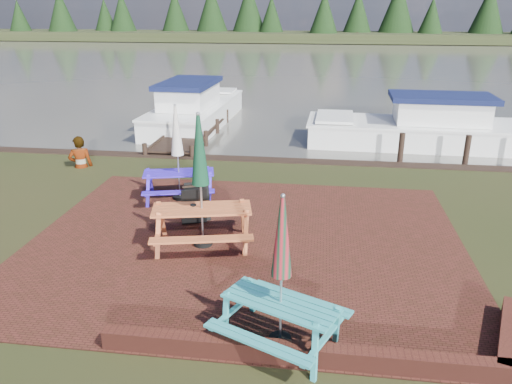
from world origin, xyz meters
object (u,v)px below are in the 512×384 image
Objects in this scene: chalkboard at (196,204)px; jetty at (199,124)px; picnic_table_blue at (178,168)px; person at (77,137)px; picnic_table_red at (201,202)px; boat_jetty at (195,110)px; picnic_table_teal at (281,295)px; boat_near at (417,129)px.

jetty is at bearing 81.33° from chalkboard.
jetty is at bearing 86.38° from picnic_table_blue.
picnic_table_red is at bearing 112.96° from person.
jetty is at bearing -65.06° from boat_jetty.
picnic_table_teal is 0.84× the size of picnic_table_red.
boat_jetty is at bearing 133.45° from picnic_table_teal.
boat_jetty is (-1.92, 9.14, -0.40)m from picnic_table_blue.
boat_near is at bearing -179.71° from person.
picnic_table_blue reaches higher than picnic_table_teal.
picnic_table_red reaches higher than picnic_table_blue.
picnic_table_red is at bearing -72.70° from boat_jetty.
picnic_table_red is at bearing -91.21° from chalkboard.
chalkboard is 9.69m from jetty.
chalkboard is (-2.27, 4.04, -0.34)m from picnic_table_teal.
picnic_table_teal is at bearing 164.03° from boat_near.
chalkboard is 0.12× the size of boat_jetty.
picnic_table_blue is (-1.19, 2.47, -0.12)m from picnic_table_red.
boat_jetty is at bearing 82.36° from chalkboard.
picnic_table_teal is 0.30× the size of boat_near.
chalkboard is 0.10× the size of jetty.
chalkboard is (-0.41, 1.07, -0.49)m from picnic_table_red.
picnic_table_blue is at bearing 143.92° from picnic_table_teal.
boat_jetty is at bearing 87.97° from picnic_table_blue.
picnic_table_red is 1.42× the size of person.
boat_near is 3.98× the size of person.
picnic_table_blue is 1.25× the size of person.
picnic_table_blue is at bearing -79.69° from jetty.
picnic_table_teal is at bearing -74.59° from picnic_table_blue.
jetty is at bearing 84.51° from boat_near.
picnic_table_teal is at bearing -82.70° from chalkboard.
picnic_table_blue reaches higher than boat_jetty.
picnic_table_red reaches higher than boat_near.
person reaches higher than boat_near.
picnic_table_blue is at bearing 103.43° from picnic_table_red.
chalkboard is 10.88m from boat_jetty.
picnic_table_red is 1.14× the size of picnic_table_blue.
picnic_table_red is at bearing -78.16° from picnic_table_blue.
person is (-1.84, -6.92, 0.52)m from boat_jetty.
picnic_table_blue is 1.65m from chalkboard.
jetty is 6.30m from person.
chalkboard is 0.12× the size of boat_near.
boat_near is at bearing -7.07° from jetty.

